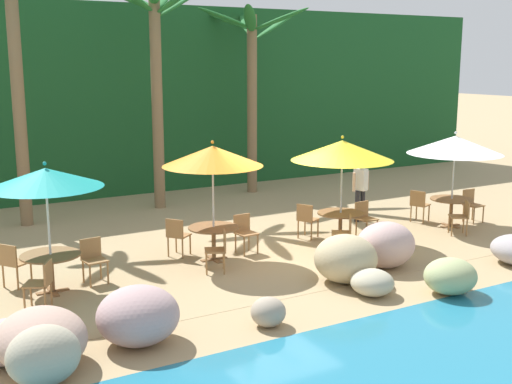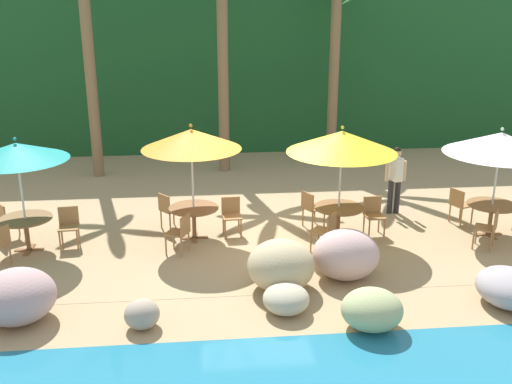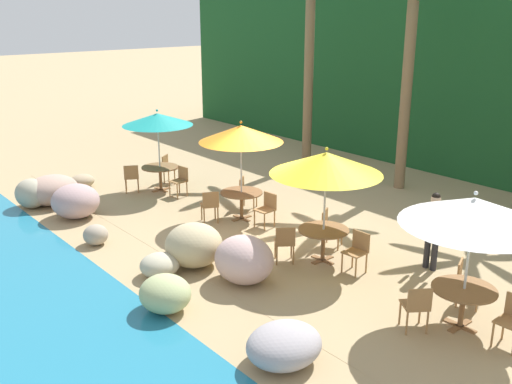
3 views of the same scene
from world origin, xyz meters
name	(u,v)px [view 1 (image 1 of 3)]	position (x,y,z in m)	size (l,w,h in m)	color
ground_plane	(270,253)	(0.00, 0.00, 0.00)	(120.00, 120.00, 0.00)	tan
terrace_deck	(270,253)	(0.00, 0.00, 0.00)	(18.00, 5.20, 0.01)	tan
foliage_backdrop	(131,99)	(0.00, 9.00, 3.00)	(28.00, 2.40, 6.00)	#194C23
rock_seawall	(294,283)	(-1.27, -2.91, 0.40)	(14.96, 3.10, 0.97)	#A48F91
umbrella_teal	(46,178)	(-4.84, -0.14, 2.18)	(2.07, 2.07, 2.47)	silver
dining_table_teal	(51,261)	(-4.84, -0.14, 0.61)	(1.10, 1.10, 0.74)	brown
chair_teal_seaward	(93,257)	(-4.00, 0.04, 0.51)	(0.46, 0.47, 0.87)	#9E7042
chair_teal_inland	(13,262)	(-5.41, 0.50, 0.51)	(0.59, 0.59, 0.87)	#9E7042
chair_teal_left	(42,281)	(-5.17, -0.93, 0.51)	(0.58, 0.57, 0.87)	#9E7042
umbrella_orange	(213,156)	(-1.32, 0.19, 2.28)	(2.14, 2.14, 2.61)	silver
dining_table_orange	(214,232)	(-1.32, 0.19, 0.61)	(1.10, 1.10, 0.74)	brown
chair_orange_seaward	(244,231)	(-0.48, 0.34, 0.51)	(0.45, 0.46, 0.87)	#9E7042
chair_orange_inland	(177,234)	(-1.92, 0.80, 0.51)	(0.60, 0.59, 0.87)	#9E7042
chair_orange_left	(219,248)	(-1.59, -0.62, 0.51)	(0.56, 0.56, 0.87)	#9E7042
umbrella_yellow	(342,150)	(1.88, -0.09, 2.21)	(2.38, 2.38, 2.56)	silver
dining_table_yellow	(341,218)	(1.88, -0.09, 0.61)	(1.10, 1.10, 0.74)	brown
chair_yellow_seaward	(364,216)	(2.72, 0.05, 0.51)	(0.45, 0.45, 0.87)	#9E7042
chair_yellow_inland	(307,218)	(1.39, 0.61, 0.51)	(0.58, 0.57, 0.87)	#9E7042
chair_yellow_left	(345,231)	(1.45, -0.83, 0.51)	(0.59, 0.59, 0.87)	#9E7042
umbrella_white	(455,145)	(5.34, -0.26, 2.14)	(2.41, 2.41, 2.49)	silver
dining_table_white	(451,203)	(5.34, -0.26, 0.61)	(1.10, 1.10, 0.74)	brown
chair_white_seaward	(471,203)	(6.19, -0.16, 0.51)	(0.43, 0.43, 0.87)	#9E7042
chair_white_inland	(419,203)	(4.93, 0.49, 0.51)	(0.56, 0.55, 0.87)	#9E7042
chair_white_left	(462,215)	(4.93, -1.01, 0.51)	(0.59, 0.59, 0.87)	#9E7042
palm_tree_nearest	(15,66)	(-4.23, 5.42, 4.12)	(2.67, 2.75, 6.49)	brown
palm_tree_second	(155,56)	(-0.41, 5.64, 4.38)	(3.20, 3.26, 6.38)	brown
palm_tree_third	(252,66)	(3.13, 6.36, 4.07)	(3.79, 3.53, 5.95)	brown
waiter_in_white	(360,185)	(3.62, 1.35, 0.99)	(0.52, 0.38, 1.70)	#232328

